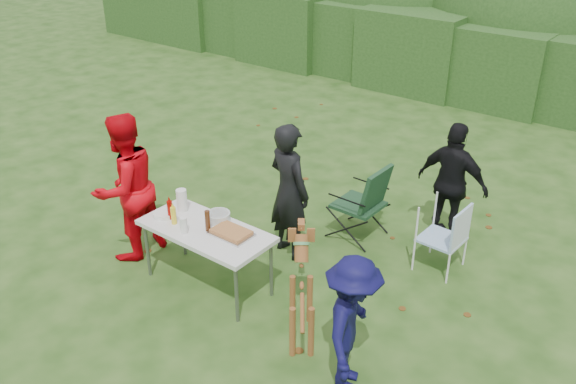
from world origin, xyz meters
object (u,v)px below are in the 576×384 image
Objects in this scene: ketchup_bottle at (170,210)px; beer_bottle at (208,221)px; camping_chair at (359,200)px; person_black_puffy at (452,184)px; lawn_chair at (442,236)px; person_red_jacket at (126,187)px; paper_towel_roll at (182,200)px; child at (352,325)px; folding_table at (206,233)px; mustard_bottle at (174,216)px; dog at (302,298)px; person_cook at (289,191)px.

ketchup_bottle is 0.92× the size of beer_bottle.
camping_chair is 2.37m from ketchup_bottle.
person_black_puffy reaches higher than ketchup_bottle.
lawn_chair is at bearing 179.80° from camping_chair.
camping_chair reaches higher than lawn_chair.
paper_towel_roll is at bearing 106.78° from person_red_jacket.
person_red_jacket is at bearing -162.97° from paper_towel_roll.
person_black_puffy reaches higher than child.
folding_table is 0.40m from mustard_bottle.
person_red_jacket reaches higher than dog.
person_cook is 7.03× the size of beer_bottle.
lawn_chair is 3.06m from mustard_bottle.
ketchup_bottle is 0.85× the size of paper_towel_roll.
person_red_jacket is 2.59m from dog.
person_red_jacket is 2.09× the size of lawn_chair.
child is 1.57× the size of lawn_chair.
ketchup_bottle reaches higher than folding_table.
child is (0.37, -2.88, -0.11)m from person_black_puffy.
person_black_puffy is 3.05m from beer_bottle.
beer_bottle is at bearing 90.80° from person_cook.
dog is 3.91× the size of paper_towel_roll.
person_cook is 1.24m from paper_towel_roll.
dog is 1.74m from mustard_bottle.
beer_bottle reaches higher than ketchup_bottle.
person_red_jacket reaches higher than mustard_bottle.
paper_towel_roll is (-0.80, -0.95, 0.03)m from person_cook.
lawn_chair is at bearing 36.43° from paper_towel_roll.
camping_chair is 2.36m from mustard_bottle.
camping_chair is (-0.93, -0.63, -0.27)m from person_black_puffy.
lawn_chair is (0.55, 1.98, -0.05)m from dog.
person_red_jacket is 0.74m from paper_towel_roll.
person_red_jacket reaches higher than beer_bottle.
paper_towel_roll is (-2.56, 0.45, 0.20)m from child.
child is at bearing 96.56° from lawn_chair.
person_black_puffy is (1.69, 2.56, 0.10)m from folding_table.
person_black_puffy is 0.78m from lawn_chair.
person_red_jacket reaches higher than paper_towel_roll.
child is 2.24m from lawn_chair.
child is 2.05m from beer_bottle.
person_red_jacket reaches higher than child.
person_black_puffy reaches higher than mustard_bottle.
folding_table is 1.48× the size of dog.
mustard_bottle is at bearing 55.40° from person_black_puffy.
person_black_puffy is at bearing 57.45° from beer_bottle.
person_black_puffy is at bearing -119.58° from person_cook.
person_cook is 1.66× the size of dog.
dog is at bearing -6.50° from paper_towel_roll.
person_red_jacket is at bearing -176.70° from beer_bottle.
mustard_bottle is (-1.11, -2.06, 0.33)m from camping_chair.
camping_chair is at bearing 69.98° from beer_bottle.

